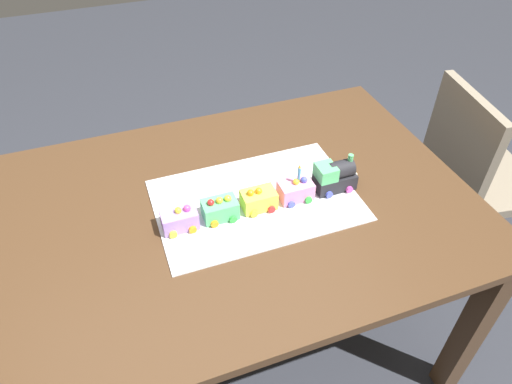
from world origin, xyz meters
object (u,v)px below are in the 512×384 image
cake_locomotive (335,176)px  cake_car_gondola_bubblegum (296,190)px  chair (472,177)px  birthday_candle (299,172)px  dining_table (240,227)px  cake_car_hopper_mint_green (220,209)px  cake_car_caboose_lavender (180,219)px  cake_car_flatbed_lemon (258,199)px

cake_locomotive → cake_car_gondola_bubblegum: (0.13, 0.00, -0.02)m
chair → birthday_candle: birthday_candle is taller
dining_table → cake_car_gondola_bubblegum: cake_car_gondola_bubblegum is taller
chair → birthday_candle: size_ratio=16.36×
cake_car_hopper_mint_green → dining_table: bearing=-149.8°
cake_car_caboose_lavender → birthday_candle: 0.37m
chair → cake_car_caboose_lavender: size_ratio=8.60×
chair → birthday_candle: bearing=107.6°
chair → dining_table: bearing=103.9°
chair → birthday_candle: (0.86, 0.13, 0.37)m
dining_table → chair: 1.05m
cake_car_caboose_lavender → chair: bearing=-173.8°
cake_locomotive → cake_car_flatbed_lemon: (0.25, 0.00, -0.02)m
cake_car_gondola_bubblegum → birthday_candle: size_ratio=1.90×
cake_car_hopper_mint_green → birthday_candle: (-0.24, -0.00, 0.07)m
dining_table → cake_car_caboose_lavender: (0.19, 0.04, 0.14)m
chair → cake_car_flatbed_lemon: (0.99, 0.13, 0.30)m
cake_car_flatbed_lemon → cake_car_hopper_mint_green: bearing=0.0°
cake_car_flatbed_lemon → birthday_candle: (-0.13, -0.00, 0.07)m
birthday_candle → chair: bearing=-171.3°
cake_car_gondola_bubblegum → cake_car_caboose_lavender: (0.35, 0.00, 0.00)m
cake_car_flatbed_lemon → cake_car_gondola_bubblegum: bearing=180.0°
chair → cake_car_hopper_mint_green: size_ratio=8.60×
cake_car_flatbed_lemon → birthday_candle: bearing=-180.0°
cake_locomotive → cake_car_flatbed_lemon: bearing=0.0°
cake_locomotive → cake_car_gondola_bubblegum: cake_locomotive is taller
cake_car_flatbed_lemon → birthday_candle: size_ratio=1.90×
cake_car_flatbed_lemon → cake_car_hopper_mint_green: size_ratio=1.00×
dining_table → birthday_candle: (-0.17, 0.04, 0.21)m
chair → cake_locomotive: bearing=109.0°
cake_car_hopper_mint_green → chair: bearing=-173.2°
cake_locomotive → dining_table: bearing=-8.2°
cake_car_gondola_bubblegum → birthday_candle: birthday_candle is taller
dining_table → cake_locomotive: 0.34m
dining_table → cake_car_flatbed_lemon: 0.15m
cake_locomotive → cake_car_caboose_lavender: size_ratio=1.40×
cake_car_hopper_mint_green → cake_car_caboose_lavender: same height
dining_table → cake_car_flatbed_lemon: (-0.05, 0.04, 0.14)m
chair → cake_car_gondola_bubblegum: chair is taller
cake_car_gondola_bubblegum → cake_car_hopper_mint_green: bearing=0.0°
cake_car_caboose_lavender → dining_table: bearing=-167.5°
dining_table → cake_locomotive: size_ratio=10.00×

